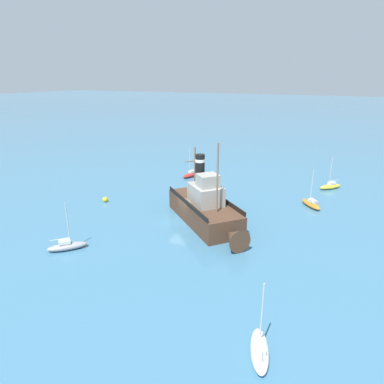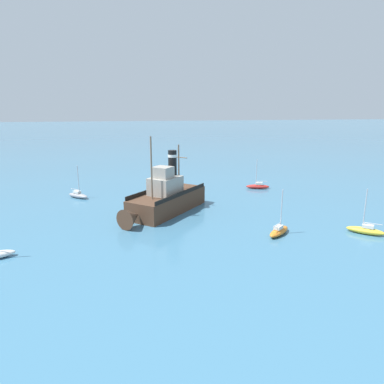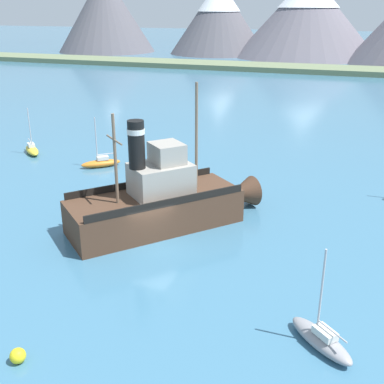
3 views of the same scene
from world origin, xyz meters
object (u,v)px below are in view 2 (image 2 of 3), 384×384
object	(u,v)px
sailboat_yellow	(366,230)
sailboat_grey	(78,195)
sailboat_orange	(279,231)
mooring_buoy	(158,184)
sailboat_red	(258,186)
old_tugboat	(165,199)

from	to	relation	value
sailboat_yellow	sailboat_grey	distance (m)	38.55
sailboat_orange	mooring_buoy	bearing A→B (deg)	-68.07
sailboat_orange	sailboat_red	xyz separation A→B (m)	(-5.83, -20.36, 0.00)
sailboat_yellow	sailboat_grey	size ratio (longest dim) A/B	1.00
sailboat_red	old_tugboat	bearing A→B (deg)	31.07
sailboat_orange	sailboat_grey	bearing A→B (deg)	-41.41
sailboat_red	mooring_buoy	world-z (taller)	sailboat_red
old_tugboat	sailboat_grey	xyz separation A→B (m)	(11.87, -9.73, -1.40)
sailboat_orange	mooring_buoy	world-z (taller)	sailboat_orange
old_tugboat	mooring_buoy	xyz separation A→B (m)	(-0.56, -15.23, -1.48)
old_tugboat	sailboat_orange	distance (m)	15.03
sailboat_yellow	sailboat_orange	distance (m)	9.32
sailboat_orange	sailboat_red	world-z (taller)	same
mooring_buoy	sailboat_grey	bearing A→B (deg)	23.86
sailboat_yellow	sailboat_grey	world-z (taller)	same
sailboat_red	sailboat_yellow	bearing A→B (deg)	98.69
sailboat_orange	mooring_buoy	xyz separation A→B (m)	(10.28, -25.54, -0.07)
old_tugboat	mooring_buoy	bearing A→B (deg)	-92.12
old_tugboat	sailboat_grey	distance (m)	15.41
sailboat_yellow	sailboat_orange	size ratio (longest dim) A/B	1.00
sailboat_grey	mooring_buoy	xyz separation A→B (m)	(-12.44, -5.50, -0.07)
sailboat_yellow	sailboat_orange	world-z (taller)	same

